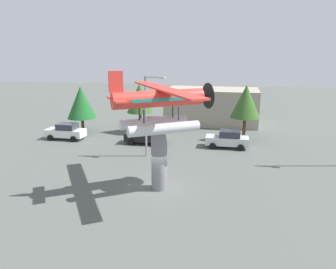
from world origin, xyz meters
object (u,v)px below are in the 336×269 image
at_px(display_pedestal, 159,160).
at_px(streetlight_primary, 148,110).
at_px(car_mid_black, 146,135).
at_px(floatplane_monument, 161,106).
at_px(car_near_white, 66,131).
at_px(tree_west, 81,102).
at_px(tree_center_back, 246,102).
at_px(storefront_building, 212,106).
at_px(car_far_silver, 228,139).
at_px(tree_east, 140,98).

bearing_deg(display_pedestal, streetlight_primary, 111.04).
xyz_separation_m(car_mid_black, streetlight_primary, (1.33, -3.92, 3.40)).
relative_size(floatplane_monument, car_near_white, 2.21).
height_order(display_pedestal, tree_west, tree_west).
xyz_separation_m(tree_west, tree_center_back, (18.80, 0.01, 0.68)).
relative_size(storefront_building, tree_center_back, 1.98).
bearing_deg(tree_west, car_far_silver, -10.45).
bearing_deg(floatplane_monument, storefront_building, 51.64).
height_order(car_mid_black, car_far_silver, same).
xyz_separation_m(display_pedestal, streetlight_primary, (-2.59, 6.74, 2.18)).
height_order(display_pedestal, car_far_silver, display_pedestal).
distance_m(tree_west, tree_east, 6.96).
relative_size(display_pedestal, storefront_building, 0.36).
height_order(car_mid_black, tree_east, tree_east).
bearing_deg(tree_center_back, display_pedestal, -113.27).
bearing_deg(display_pedestal, floatplane_monument, 33.40).
xyz_separation_m(tree_east, tree_center_back, (11.94, -0.97, 0.14)).
bearing_deg(car_near_white, floatplane_monument, 141.20).
relative_size(floatplane_monument, car_far_silver, 2.21).
relative_size(floatplane_monument, tree_east, 1.61).
height_order(display_pedestal, tree_center_back, tree_center_back).
distance_m(car_near_white, tree_east, 9.00).
relative_size(tree_west, tree_center_back, 0.91).
bearing_deg(car_mid_black, storefront_building, -117.60).
relative_size(display_pedestal, tree_west, 0.78).
height_order(car_mid_black, tree_center_back, tree_center_back).
xyz_separation_m(tree_west, tree_east, (6.87, 0.97, 0.54)).
relative_size(display_pedestal, streetlight_primary, 0.58).
bearing_deg(streetlight_primary, tree_east, 111.34).
height_order(car_near_white, streetlight_primary, streetlight_primary).
distance_m(car_mid_black, tree_west, 9.83).
bearing_deg(car_far_silver, car_near_white, 1.26).
relative_size(floatplane_monument, car_mid_black, 2.21).
relative_size(car_near_white, storefront_building, 0.35).
xyz_separation_m(streetlight_primary, storefront_building, (4.60, 15.26, -2.00)).
bearing_deg(floatplane_monument, car_mid_black, 77.45).
relative_size(floatplane_monument, tree_center_back, 1.55).
height_order(car_mid_black, storefront_building, storefront_building).
distance_m(car_far_silver, tree_west, 17.65).
height_order(streetlight_primary, tree_center_back, streetlight_primary).
height_order(floatplane_monument, car_mid_black, floatplane_monument).
relative_size(car_near_white, streetlight_primary, 0.57).
relative_size(display_pedestal, car_mid_black, 1.00).
bearing_deg(car_mid_black, car_near_white, 0.48).
relative_size(car_near_white, tree_west, 0.77).
distance_m(car_near_white, car_mid_black, 9.04).
relative_size(car_mid_black, tree_east, 0.73).
distance_m(floatplane_monument, tree_west, 19.18).
relative_size(display_pedestal, car_far_silver, 1.00).
distance_m(floatplane_monument, car_mid_black, 12.38).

